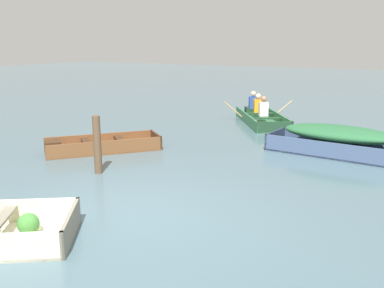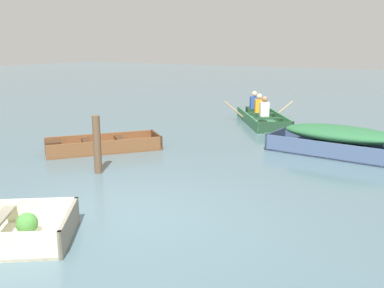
{
  "view_description": "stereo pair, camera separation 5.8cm",
  "coord_description": "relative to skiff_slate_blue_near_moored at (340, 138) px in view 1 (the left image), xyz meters",
  "views": [
    {
      "loc": [
        3.92,
        -4.61,
        2.52
      ],
      "look_at": [
        -0.82,
        3.23,
        0.35
      ],
      "focal_mm": 40.0,
      "sensor_mm": 36.0,
      "label": 1
    },
    {
      "loc": [
        3.97,
        -4.58,
        2.52
      ],
      "look_at": [
        -0.82,
        3.23,
        0.35
      ],
      "focal_mm": 40.0,
      "sensor_mm": 36.0,
      "label": 2
    }
  ],
  "objects": [
    {
      "name": "rowboat_green_with_crew",
      "position": [
        -3.18,
        2.95,
        -0.19
      ],
      "size": [
        2.71,
        3.17,
        0.9
      ],
      "color": "#387047",
      "rests_on": "ground"
    },
    {
      "name": "mooring_post",
      "position": [
        -3.76,
        -3.99,
        0.18
      ],
      "size": [
        0.15,
        0.15,
        1.15
      ],
      "primitive_type": "cylinder",
      "color": "brown",
      "rests_on": "ground"
    },
    {
      "name": "ground_plane",
      "position": [
        -1.88,
        -5.38,
        -0.4
      ],
      "size": [
        80.0,
        80.0,
        0.0
      ],
      "primitive_type": "plane",
      "color": "#47606B"
    },
    {
      "name": "skiff_wooden_brown_mid_moored",
      "position": [
        -5.0,
        -2.67,
        -0.28
      ],
      "size": [
        2.37,
        2.67,
        0.33
      ],
      "color": "brown",
      "rests_on": "ground"
    },
    {
      "name": "skiff_slate_blue_near_moored",
      "position": [
        0.0,
        0.0,
        0.0
      ],
      "size": [
        3.22,
        1.37,
        0.67
      ],
      "color": "#475B7F",
      "rests_on": "ground"
    }
  ]
}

